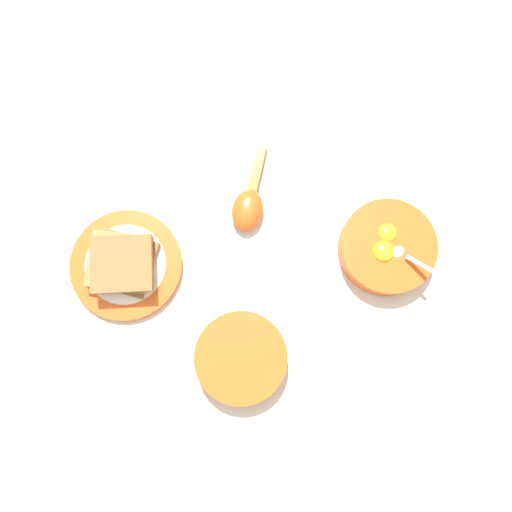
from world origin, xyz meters
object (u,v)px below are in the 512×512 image
at_px(egg_bowl, 387,247).
at_px(toast_plate, 126,265).
at_px(toast_sandwich, 121,263).
at_px(soup_spoon, 249,204).
at_px(congee_bowl, 241,358).

bearing_deg(egg_bowl, toast_plate, -35.16).
bearing_deg(toast_plate, egg_bowl, 144.84).
relative_size(toast_sandwich, soup_spoon, 1.00).
bearing_deg(congee_bowl, toast_sandwich, -76.52).
relative_size(toast_sandwich, congee_bowl, 0.97).
bearing_deg(egg_bowl, soup_spoon, -57.19).
distance_m(egg_bowl, soup_spoon, 0.26).
distance_m(toast_sandwich, soup_spoon, 0.25).
distance_m(egg_bowl, toast_sandwich, 0.47).
xyz_separation_m(toast_plate, congee_bowl, (-0.06, 0.26, 0.01)).
height_order(soup_spoon, congee_bowl, congee_bowl).
relative_size(egg_bowl, toast_plate, 0.85).
xyz_separation_m(toast_sandwich, congee_bowl, (-0.06, 0.26, -0.01)).
bearing_deg(egg_bowl, toast_sandwich, -35.06).
relative_size(toast_plate, toast_sandwich, 1.31).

